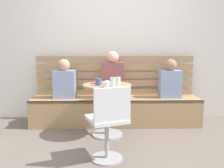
# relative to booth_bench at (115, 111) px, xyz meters

# --- Properties ---
(ground) EXTENTS (8.00, 8.00, 0.00)m
(ground) POSITION_rel_booth_bench_xyz_m (0.00, -1.20, -0.22)
(ground) COLOR #70665B
(back_wall) EXTENTS (5.20, 0.10, 2.90)m
(back_wall) POSITION_rel_booth_bench_xyz_m (0.00, 0.44, 1.23)
(back_wall) COLOR silver
(back_wall) RESTS_ON ground
(booth_bench) EXTENTS (2.70, 0.52, 0.44)m
(booth_bench) POSITION_rel_booth_bench_xyz_m (0.00, 0.00, 0.00)
(booth_bench) COLOR tan
(booth_bench) RESTS_ON ground
(booth_backrest) EXTENTS (2.65, 0.04, 0.66)m
(booth_backrest) POSITION_rel_booth_bench_xyz_m (0.00, 0.24, 0.56)
(booth_backrest) COLOR #A68157
(booth_backrest) RESTS_ON booth_bench
(cafe_table) EXTENTS (0.68, 0.68, 0.74)m
(cafe_table) POSITION_rel_booth_bench_xyz_m (-0.13, -0.50, 0.30)
(cafe_table) COLOR #ADADB2
(cafe_table) RESTS_ON ground
(white_chair) EXTENTS (0.51, 0.51, 0.85)m
(white_chair) POSITION_rel_booth_bench_xyz_m (-0.12, -1.31, 0.24)
(white_chair) COLOR #ADADB2
(white_chair) RESTS_ON ground
(person_adult) EXTENTS (0.34, 0.22, 0.75)m
(person_adult) POSITION_rel_booth_bench_xyz_m (-0.05, -0.01, 0.56)
(person_adult) COLOR brown
(person_adult) RESTS_ON booth_bench
(person_child_left) EXTENTS (0.34, 0.22, 0.63)m
(person_child_left) POSITION_rel_booth_bench_xyz_m (-0.82, 0.00, 0.49)
(person_child_left) COLOR #8C9EC6
(person_child_left) RESTS_ON booth_bench
(person_child_middle) EXTENTS (0.34, 0.22, 0.62)m
(person_child_middle) POSITION_rel_booth_bench_xyz_m (0.88, 0.00, 0.49)
(person_child_middle) COLOR #8C9EC6
(person_child_middle) RESTS_ON booth_bench
(cup_espresso_small) EXTENTS (0.06, 0.06, 0.05)m
(cup_espresso_small) POSITION_rel_booth_bench_xyz_m (-0.13, -0.50, 0.55)
(cup_espresso_small) COLOR silver
(cup_espresso_small) RESTS_ON cafe_table
(cup_glass_tall) EXTENTS (0.07, 0.07, 0.12)m
(cup_glass_tall) POSITION_rel_booth_bench_xyz_m (-0.06, -0.69, 0.58)
(cup_glass_tall) COLOR silver
(cup_glass_tall) RESTS_ON cafe_table
(cup_ceramic_white) EXTENTS (0.08, 0.08, 0.07)m
(cup_ceramic_white) POSITION_rel_booth_bench_xyz_m (-0.14, -0.74, 0.55)
(cup_ceramic_white) COLOR white
(cup_ceramic_white) RESTS_ON cafe_table
(cup_mug_blue) EXTENTS (0.08, 0.08, 0.09)m
(cup_mug_blue) POSITION_rel_booth_bench_xyz_m (-0.25, -0.58, 0.57)
(cup_mug_blue) COLOR #3D5B9E
(cup_mug_blue) RESTS_ON cafe_table
(cup_water_clear) EXTENTS (0.07, 0.07, 0.11)m
(cup_water_clear) POSITION_rel_booth_bench_xyz_m (0.02, -0.56, 0.57)
(cup_water_clear) COLOR white
(cup_water_clear) RESTS_ON cafe_table
(plate_small) EXTENTS (0.17, 0.17, 0.01)m
(plate_small) POSITION_rel_booth_bench_xyz_m (-0.29, -0.40, 0.52)
(plate_small) COLOR #DB4C42
(plate_small) RESTS_ON cafe_table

